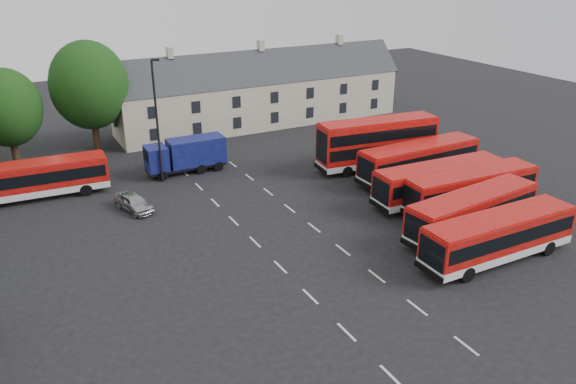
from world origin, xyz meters
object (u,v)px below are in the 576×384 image
at_px(silver_car, 134,202).
at_px(bus_dd_south, 377,141).
at_px(bus_row_a, 499,234).
at_px(box_truck, 187,154).
at_px(lamppost, 157,119).

bearing_deg(silver_car, bus_dd_south, -19.78).
distance_m(bus_row_a, bus_dd_south, 18.96).
height_order(bus_dd_south, box_truck, bus_dd_south).
bearing_deg(bus_row_a, box_truck, 117.06).
bearing_deg(bus_row_a, bus_dd_south, 79.45).
height_order(bus_row_a, box_truck, bus_row_a).
xyz_separation_m(bus_row_a, silver_car, (-19.82, 19.74, -1.28)).
bearing_deg(lamppost, bus_row_a, -57.29).
relative_size(bus_row_a, lamppost, 1.05).
relative_size(bus_dd_south, lamppost, 1.08).
bearing_deg(silver_car, box_truck, 26.48).
xyz_separation_m(bus_dd_south, box_truck, (-16.70, 7.51, -0.93)).
relative_size(bus_row_a, box_truck, 1.56).
distance_m(bus_dd_south, box_truck, 18.34).
bearing_deg(lamppost, silver_car, -127.21).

